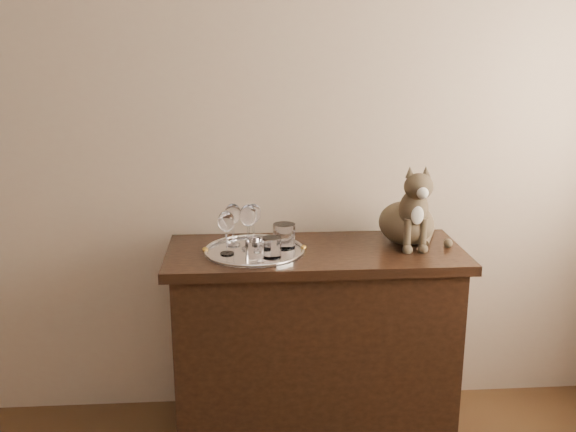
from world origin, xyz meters
name	(u,v)px	position (x,y,z in m)	size (l,w,h in m)	color
wall_back	(168,118)	(0.00, 2.25, 1.35)	(4.00, 0.10, 2.70)	#BEA48E
sideboard	(314,345)	(0.60, 1.94, 0.42)	(1.20, 0.50, 0.85)	black
tray	(255,252)	(0.35, 1.91, 0.85)	(0.40, 0.40, 0.01)	silver
wine_glass_a	(233,225)	(0.27, 2.00, 0.95)	(0.07, 0.07, 0.18)	white
wine_glass_b	(253,224)	(0.35, 2.02, 0.94)	(0.06, 0.06, 0.17)	white
wine_glass_c	(227,233)	(0.25, 1.88, 0.94)	(0.07, 0.07, 0.17)	silver
wine_glass_d	(248,227)	(0.33, 1.94, 0.95)	(0.07, 0.07, 0.18)	white
tumbler_a	(272,248)	(0.42, 1.83, 0.90)	(0.07, 0.07, 0.08)	white
tumbler_b	(255,250)	(0.35, 1.80, 0.90)	(0.07, 0.07, 0.08)	white
tumbler_c	(284,236)	(0.47, 1.94, 0.91)	(0.09, 0.09, 0.10)	silver
cat	(407,203)	(0.99, 2.00, 1.02)	(0.34, 0.32, 0.35)	brown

